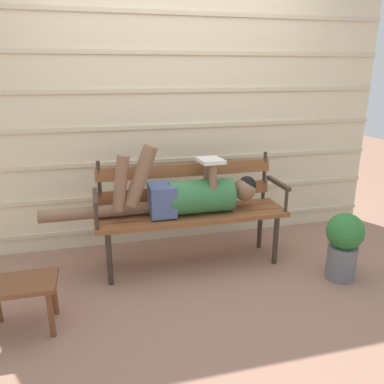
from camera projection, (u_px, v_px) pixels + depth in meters
ground_plane at (197, 273)px, 3.12m from camera, size 12.00×12.00×0.00m
house_siding at (176, 108)px, 3.45m from camera, size 4.01×0.08×2.52m
park_bench at (190, 205)px, 3.17m from camera, size 1.57×0.43×0.90m
reclining_person at (184, 194)px, 3.06m from camera, size 1.74×0.27×0.60m
footstool at (21, 291)px, 2.36m from camera, size 0.44×0.30×0.34m
potted_plant at (344, 243)px, 2.96m from camera, size 0.29×0.29×0.55m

